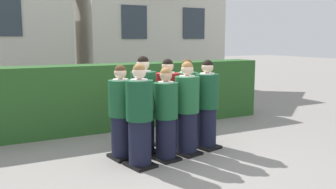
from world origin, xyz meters
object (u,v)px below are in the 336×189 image
Objects in this scene: student_rear_row_0 at (121,114)px; student_rear_row_3 at (187,103)px; student_front_row_3 at (207,107)px; student_front_row_1 at (166,117)px; student_front_row_2 at (187,111)px; student_in_red_blazer at (168,106)px; student_front_row_0 at (140,118)px; student_rear_row_1 at (143,107)px.

student_rear_row_3 reaches higher than student_rear_row_0.
student_front_row_1 is at bearing -165.69° from student_front_row_3.
student_in_red_blazer reaches higher than student_front_row_2.
student_front_row_0 reaches higher than student_rear_row_0.
student_front_row_1 is at bearing -138.13° from student_rear_row_3.
student_front_row_3 is 1.19m from student_rear_row_1.
student_in_red_blazer reaches higher than student_front_row_0.
student_front_row_3 is at bearing -75.67° from student_rear_row_3.
student_rear_row_1 is 1.04× the size of student_in_red_blazer.
student_in_red_blazer is 0.50m from student_rear_row_3.
student_rear_row_1 reaches higher than student_front_row_3.
student_rear_row_3 is (1.02, 0.23, -0.04)m from student_rear_row_1.
student_front_row_0 is 1.14m from student_in_red_blazer.
student_rear_row_1 is 1.05m from student_rear_row_3.
student_front_row_1 is at bearing -71.23° from student_rear_row_1.
student_front_row_0 is 1.00m from student_front_row_2.
student_front_row_0 is 0.71m from student_rear_row_1.
student_front_row_2 is 0.99× the size of student_in_red_blazer.
student_rear_row_1 reaches higher than student_front_row_2.
student_rear_row_3 is (0.84, 0.76, 0.04)m from student_front_row_1.
student_front_row_1 is (0.51, 0.10, -0.04)m from student_front_row_0.
student_rear_row_3 reaches higher than student_front_row_1.
student_in_red_blazer is 1.01× the size of student_rear_row_3.
student_rear_row_1 is (-1.15, 0.27, 0.04)m from student_front_row_3.
student_front_row_2 and student_rear_row_3 have the same top height.
student_front_row_2 reaches higher than student_front_row_1.
student_rear_row_0 is 0.47m from student_rear_row_1.
student_in_red_blazer is (-0.11, 0.53, 0.01)m from student_front_row_2.
student_front_row_0 is 1.00× the size of student_front_row_3.
student_rear_row_3 is (1.48, 0.34, 0.02)m from student_rear_row_0.
student_front_row_2 is 1.03× the size of student_rear_row_0.
student_rear_row_1 is 1.06× the size of student_rear_row_3.
student_rear_row_1 is (-0.18, 0.52, 0.08)m from student_front_row_1.
student_in_red_blazer is at bearing 12.44° from student_rear_row_0.
student_front_row_1 is 0.73m from student_in_red_blazer.
student_rear_row_0 is (-0.63, 0.41, 0.02)m from student_front_row_1.
student_front_row_2 is at bearing -78.70° from student_in_red_blazer.
student_front_row_0 is at bearing -77.01° from student_rear_row_0.
student_front_row_2 is 0.54m from student_in_red_blazer.
student_front_row_2 is at bearing -33.07° from student_rear_row_1.
student_in_red_blazer is at bearing -165.60° from student_rear_row_3.
student_rear_row_3 is (0.48, 0.12, -0.01)m from student_in_red_blazer.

